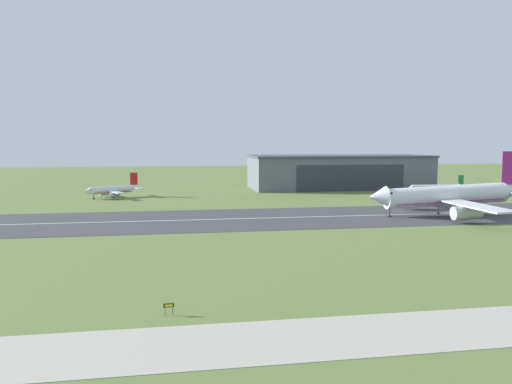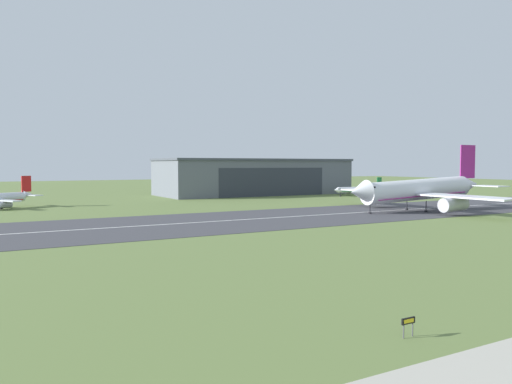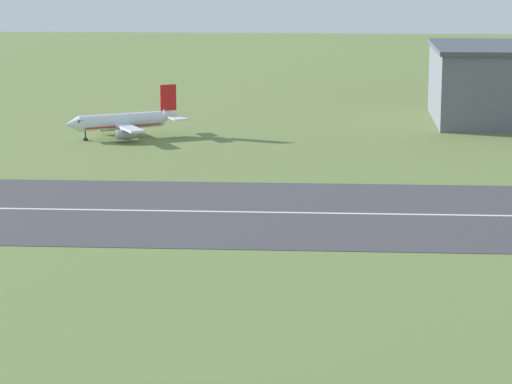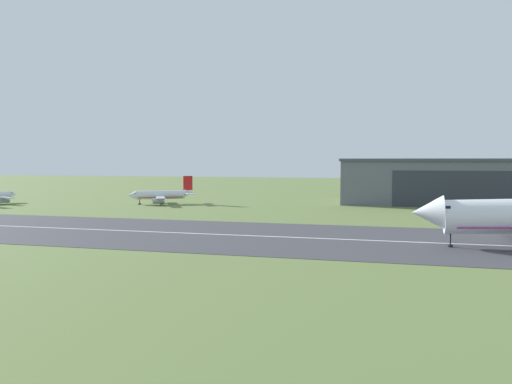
% 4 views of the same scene
% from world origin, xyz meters
% --- Properties ---
extents(runway_strip, '(512.40, 40.62, 0.06)m').
position_xyz_m(runway_strip, '(0.00, 108.61, 0.03)').
color(runway_strip, '#3D3D42').
rests_on(runway_strip, ground_plane).
extents(runway_centreline, '(461.16, 0.70, 0.01)m').
position_xyz_m(runway_centreline, '(0.00, 108.61, 0.07)').
color(runway_centreline, silver).
rests_on(runway_centreline, runway_strip).
extents(hangar_building, '(83.35, 33.32, 15.47)m').
position_xyz_m(hangar_building, '(83.09, 195.89, 7.75)').
color(hangar_building, slate).
rests_on(hangar_building, ground_plane).
extents(airplane_parked_far_east, '(22.74, 20.49, 9.53)m').
position_xyz_m(airplane_parked_far_east, '(-17.56, 169.92, 3.06)').
color(airplane_parked_far_east, silver).
rests_on(airplane_parked_far_east, ground_plane).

